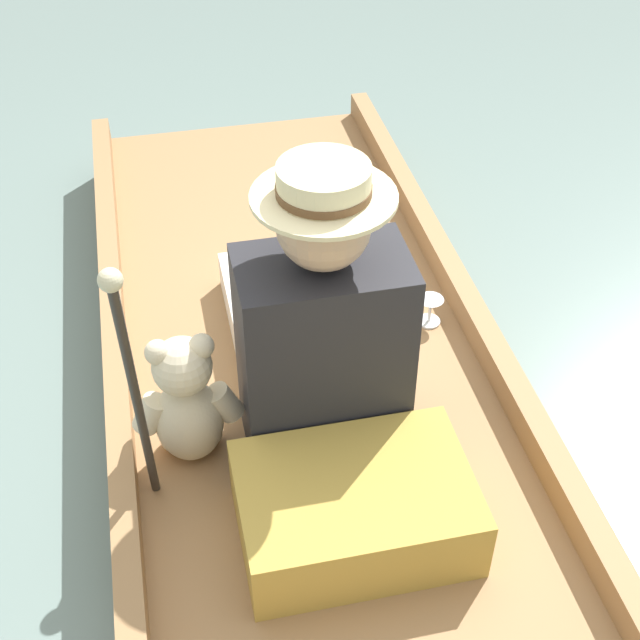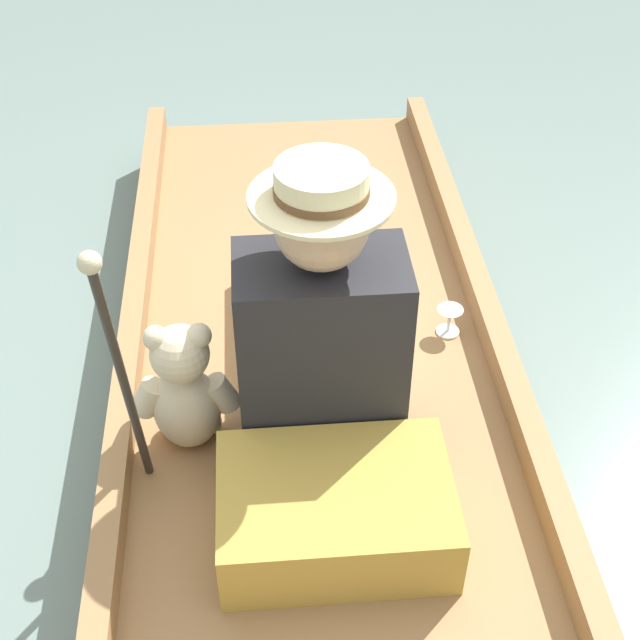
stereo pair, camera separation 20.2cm
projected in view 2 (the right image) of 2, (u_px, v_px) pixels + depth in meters
The scene contains 7 objects.
ground_plane at pixel (322, 457), 2.35m from camera, with size 16.00×16.00×0.00m, color slate.
punt_boat at pixel (322, 437), 2.30m from camera, with size 1.05×3.16×0.23m.
seat_cushion at pixel (337, 510), 1.94m from camera, with size 0.51×0.35×0.17m.
seated_person at pixel (318, 326), 2.12m from camera, with size 0.38×0.81×0.77m.
teddy_bear at pixel (185, 390), 2.09m from camera, with size 0.26×0.15×0.38m.
wine_glass at pixel (450, 316), 2.47m from camera, with size 0.07×0.07×0.08m.
walking_cane at pixel (118, 361), 1.76m from camera, with size 0.04×0.20×0.77m.
Camera 2 is at (-0.13, -1.55, 1.80)m, focal length 50.00 mm.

